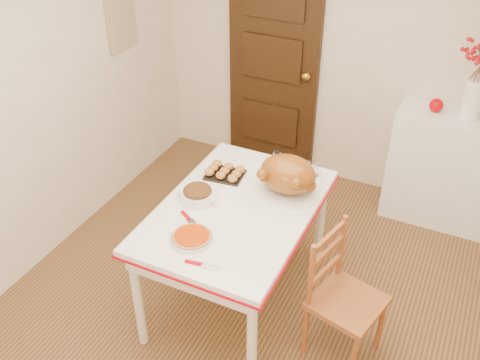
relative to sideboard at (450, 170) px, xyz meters
The scene contains 18 objects.
floor 2.08m from the sideboard, 118.43° to the right, with size 3.50×4.00×0.00m, color #4E2D17.
wall_back 1.25m from the sideboard, 167.14° to the left, with size 3.50×0.00×2.50m, color beige.
wall_left 3.33m from the sideboard, 146.74° to the right, with size 0.00×4.00×2.50m, color beige.
door_back 1.76m from the sideboard, behind, with size 0.85×0.06×2.06m, color black.
photo_board 2.94m from the sideboard, 167.85° to the right, with size 0.03×0.35×0.45m, color tan.
sideboard is the anchor object (origin of this frame).
kitchen_table 1.99m from the sideboard, 125.58° to the right, with size 0.94×1.38×0.82m, color white, non-canonical shape.
chair_oak 1.76m from the sideboard, 101.65° to the right, with size 0.40×0.40×0.91m, color #A05526, non-canonical shape.
berry_vase 0.80m from the sideboard, ahead, with size 0.33×0.33×0.64m, color white, non-canonical shape.
apple 0.58m from the sideboard, behind, with size 0.11×0.11×0.11m, color #A70008.
turkey_platter 1.69m from the sideboard, 124.67° to the right, with size 0.43×0.35×0.28m, color brown, non-canonical shape.
pumpkin_pie 2.40m from the sideboard, 121.85° to the right, with size 0.25×0.25×0.05m, color #A73002.
stuffing_dish 2.21m from the sideboard, 130.41° to the right, with size 0.27×0.22×0.11m, color #45280D, non-canonical shape.
rolls_tray 1.96m from the sideboard, 136.23° to the right, with size 0.25×0.20×0.07m, color #CA8C44, non-canonical shape.
pie_server 2.46m from the sideboard, 116.67° to the right, with size 0.21×0.06×0.01m, color silver, non-canonical shape.
carving_knife 2.33m from the sideboard, 125.39° to the right, with size 0.26×0.06×0.01m, color silver, non-canonical shape.
drinking_glass 1.57m from the sideboard, 137.58° to the right, with size 0.06×0.06×0.10m, color white.
shaker_pair 1.41m from the sideboard, 128.96° to the right, with size 0.10×0.04×0.10m, color white, non-canonical shape.
Camera 1 is at (1.02, -2.30, 2.92)m, focal length 40.64 mm.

